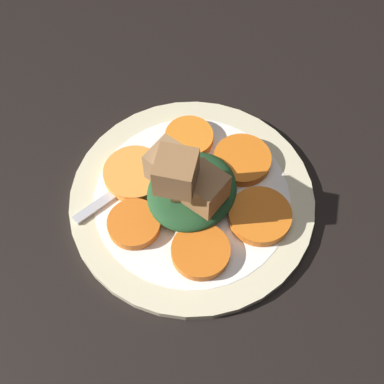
# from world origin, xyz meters

# --- Properties ---
(table_slab) EXTENTS (1.20, 1.20, 0.02)m
(table_slab) POSITION_xyz_m (0.00, 0.00, 0.01)
(table_slab) COLOR black
(table_slab) RESTS_ON ground
(plate) EXTENTS (0.28, 0.28, 0.01)m
(plate) POSITION_xyz_m (0.00, 0.00, 0.03)
(plate) COLOR beige
(plate) RESTS_ON table_slab
(carrot_slice_0) EXTENTS (0.06, 0.06, 0.01)m
(carrot_slice_0) POSITION_xyz_m (-0.06, -0.05, 0.04)
(carrot_slice_0) COLOR orange
(carrot_slice_0) RESTS_ON plate
(carrot_slice_1) EXTENTS (0.07, 0.07, 0.01)m
(carrot_slice_1) POSITION_xyz_m (0.02, -0.07, 0.04)
(carrot_slice_1) COLOR #F99438
(carrot_slice_1) RESTS_ON plate
(carrot_slice_2) EXTENTS (0.06, 0.06, 0.01)m
(carrot_slice_2) POSITION_xyz_m (0.07, -0.03, 0.04)
(carrot_slice_2) COLOR orange
(carrot_slice_2) RESTS_ON plate
(carrot_slice_3) EXTENTS (0.06, 0.06, 0.01)m
(carrot_slice_3) POSITION_xyz_m (0.05, 0.05, 0.04)
(carrot_slice_3) COLOR orange
(carrot_slice_3) RESTS_ON plate
(carrot_slice_4) EXTENTS (0.07, 0.07, 0.01)m
(carrot_slice_4) POSITION_xyz_m (-0.02, 0.08, 0.04)
(carrot_slice_4) COLOR orange
(carrot_slice_4) RESTS_ON plate
(carrot_slice_5) EXTENTS (0.07, 0.07, 0.01)m
(carrot_slice_5) POSITION_xyz_m (-0.07, 0.02, 0.04)
(carrot_slice_5) COLOR orange
(carrot_slice_5) RESTS_ON plate
(center_pile) EXTENTS (0.11, 0.10, 0.10)m
(center_pile) POSITION_xyz_m (0.01, 0.00, 0.07)
(center_pile) COLOR #1E4723
(center_pile) RESTS_ON plate
(fork) EXTENTS (0.19, 0.06, 0.00)m
(fork) POSITION_xyz_m (0.00, -0.06, 0.03)
(fork) COLOR #B2B2B7
(fork) RESTS_ON plate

